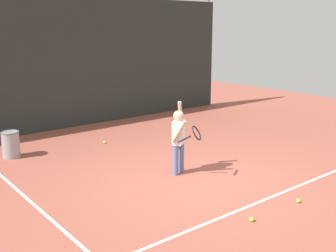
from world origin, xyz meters
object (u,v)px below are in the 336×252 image
Objects in this scene: tennis_player at (179,136)px; tennis_ball_4 at (252,219)px; tennis_ball_3 at (298,201)px; ball_hopper at (11,144)px; tennis_ball_5 at (105,142)px.

tennis_ball_4 is at bearing -136.29° from tennis_player.
tennis_ball_4 is (-1.07, 0.04, 0.00)m from tennis_ball_3.
tennis_ball_4 is (1.67, -5.08, -0.26)m from ball_hopper.
tennis_player is 20.46× the size of tennis_ball_3.
ball_hopper reaches higher than tennis_ball_5.
tennis_ball_3 is (0.62, -2.17, -0.69)m from tennis_player.
tennis_player reaches higher than ball_hopper.
ball_hopper is 5.82m from tennis_ball_3.
ball_hopper reaches higher than tennis_ball_3.
tennis_ball_3 is at bearing -61.88° from ball_hopper.
tennis_player is at bearing -54.36° from ball_hopper.
tennis_player reaches higher than tennis_ball_3.
tennis_ball_4 is (-0.45, -2.12, -0.69)m from tennis_player.
ball_hopper is 2.10m from tennis_ball_5.
tennis_ball_3 is 4.86m from tennis_ball_5.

